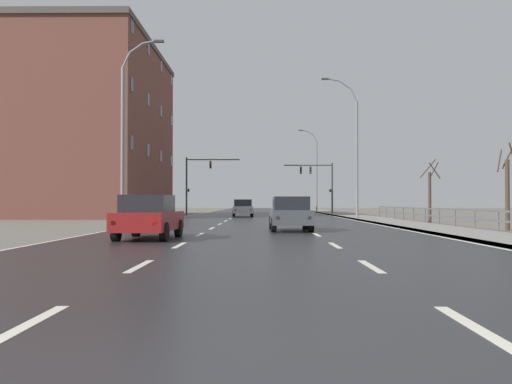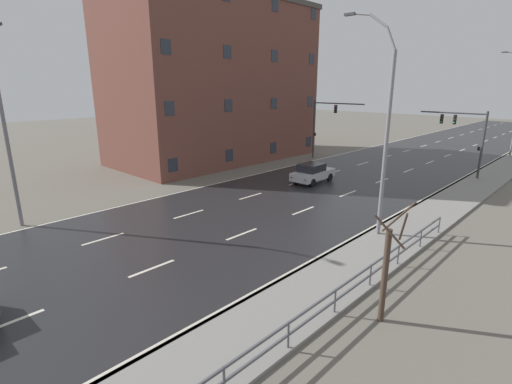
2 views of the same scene
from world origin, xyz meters
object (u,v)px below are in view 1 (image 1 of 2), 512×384
object	(u,v)px
street_lamp_distant	(315,172)
street_lamp_left_bank	(125,134)
traffic_signal_right	(320,179)
car_far_left	(149,217)
street_lamp_midground	(354,150)
car_distant	(243,208)
brick_building	(98,131)
car_mid_centre	(290,213)
traffic_signal_left	(197,176)

from	to	relation	value
street_lamp_distant	street_lamp_left_bank	world-z (taller)	street_lamp_distant
traffic_signal_right	car_far_left	distance (m)	42.29
street_lamp_midground	car_distant	xyz separation A→B (m)	(-8.96, 6.93, -4.59)
traffic_signal_right	brick_building	size ratio (longest dim) A/B	0.26
street_lamp_distant	car_mid_centre	size ratio (longest dim) A/B	2.70
traffic_signal_left	car_far_left	distance (m)	39.66
car_far_left	car_mid_centre	distance (m)	7.75
traffic_signal_left	brick_building	xyz separation A→B (m)	(-8.49, -7.38, 3.93)
traffic_signal_left	car_distant	distance (m)	10.89
street_lamp_midground	car_mid_centre	size ratio (longest dim) A/B	2.68
traffic_signal_left	car_far_left	bearing A→B (deg)	-85.72
street_lamp_distant	car_distant	xyz separation A→B (m)	(-9.00, -24.35, -4.65)
traffic_signal_left	brick_building	distance (m)	11.91
car_distant	street_lamp_midground	bearing A→B (deg)	-39.93
street_lamp_midground	brick_building	world-z (taller)	brick_building
street_lamp_left_bank	car_mid_centre	distance (m)	11.25
street_lamp_distant	car_distant	bearing A→B (deg)	-110.29
traffic_signal_right	brick_building	bearing A→B (deg)	-157.94
street_lamp_midground	car_far_left	distance (m)	26.49
traffic_signal_right	car_far_left	size ratio (longest dim) A/B	1.36
street_lamp_midground	car_mid_centre	xyz separation A→B (m)	(-5.96, -17.88, -4.59)
street_lamp_midground	car_mid_centre	world-z (taller)	street_lamp_midground
street_lamp_left_bank	car_distant	size ratio (longest dim) A/B	2.50
street_lamp_left_bank	car_distant	world-z (taller)	street_lamp_left_bank
street_lamp_left_bank	street_lamp_distant	bearing A→B (deg)	71.21
car_mid_centre	brick_building	world-z (taller)	brick_building
car_far_left	brick_building	distance (m)	34.77
street_lamp_distant	car_mid_centre	xyz separation A→B (m)	(-6.00, -49.16, -4.65)
street_lamp_midground	car_distant	world-z (taller)	street_lamp_midground
car_far_left	car_mid_centre	world-z (taller)	same
street_lamp_distant	street_lamp_midground	bearing A→B (deg)	-90.07
traffic_signal_right	brick_building	distance (m)	23.90
brick_building	street_lamp_distant	bearing A→B (deg)	45.04
car_mid_centre	street_lamp_distant	bearing A→B (deg)	81.96
street_lamp_distant	car_far_left	size ratio (longest dim) A/B	2.68
traffic_signal_left	car_distant	size ratio (longest dim) A/B	1.48
street_lamp_distant	traffic_signal_right	bearing A→B (deg)	-93.78
street_lamp_distant	traffic_signal_left	size ratio (longest dim) A/B	1.81
street_lamp_left_bank	traffic_signal_left	bearing A→B (deg)	88.70
traffic_signal_left	traffic_signal_right	bearing A→B (deg)	6.27
street_lamp_distant	traffic_signal_left	xyz separation A→B (m)	(-14.26, -15.40, -1.36)
street_lamp_midground	brick_building	xyz separation A→B (m)	(-22.70, 8.51, 2.63)
street_lamp_midground	street_lamp_left_bank	xyz separation A→B (m)	(-14.86, -12.51, -0.29)
street_lamp_midground	brick_building	size ratio (longest dim) A/B	0.52
street_lamp_midground	street_lamp_left_bank	distance (m)	19.43
street_lamp_midground	car_far_left	size ratio (longest dim) A/B	2.67
car_distant	car_mid_centre	size ratio (longest dim) A/B	1.01
street_lamp_distant	car_distant	world-z (taller)	street_lamp_distant
street_lamp_left_bank	traffic_signal_left	size ratio (longest dim) A/B	1.69
car_distant	brick_building	bearing A→B (deg)	171.25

